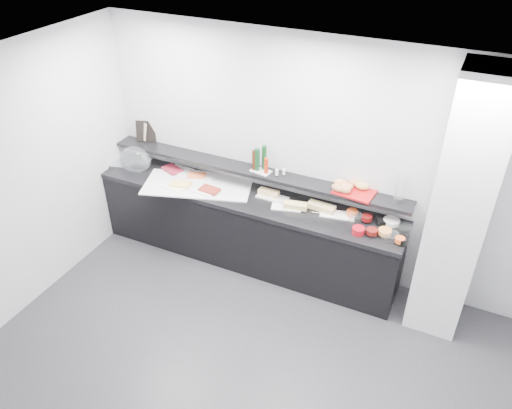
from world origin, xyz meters
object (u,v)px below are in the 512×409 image
at_px(sandwich_plate_mid, 286,207).
at_px(condiment_tray, 261,171).
at_px(framed_print, 146,131).
at_px(carafe, 400,189).
at_px(cloche_base, 131,164).
at_px(bread_tray, 354,192).

height_order(sandwich_plate_mid, condiment_tray, condiment_tray).
xyz_separation_m(framed_print, carafe, (3.12, -0.06, 0.02)).
relative_size(cloche_base, sandwich_plate_mid, 1.39).
distance_m(framed_print, condiment_tray, 1.62).
xyz_separation_m(cloche_base, framed_print, (0.11, 0.24, 0.36)).
bearing_deg(sandwich_plate_mid, bread_tray, 2.37).
bearing_deg(framed_print, condiment_tray, -24.12).
distance_m(sandwich_plate_mid, condiment_tray, 0.51).
xyz_separation_m(sandwich_plate_mid, carafe, (1.11, 0.24, 0.39)).
distance_m(cloche_base, bread_tray, 2.80).
bearing_deg(carafe, bread_tray, -176.60).
bearing_deg(cloche_base, condiment_tray, -8.61).
bearing_deg(bread_tray, carafe, 9.21).
distance_m(condiment_tray, bread_tray, 1.07).
bearing_deg(framed_print, carafe, -21.76).
bearing_deg(condiment_tray, framed_print, -173.95).
height_order(sandwich_plate_mid, framed_print, framed_print).
relative_size(framed_print, bread_tray, 0.63).
relative_size(cloche_base, condiment_tray, 2.02).
distance_m(cloche_base, condiment_tray, 1.74).
bearing_deg(sandwich_plate_mid, framed_print, 155.86).
height_order(sandwich_plate_mid, carafe, carafe).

